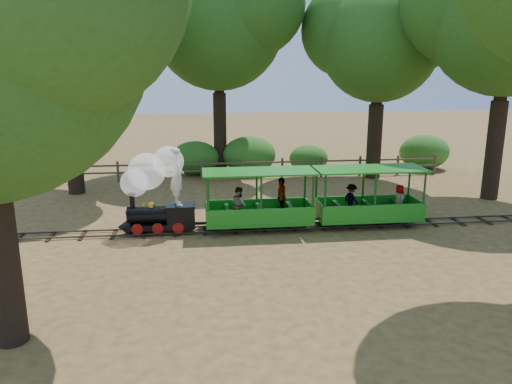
{
  "coord_description": "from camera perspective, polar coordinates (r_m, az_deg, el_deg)",
  "views": [
    {
      "loc": [
        -3.18,
        -16.07,
        5.38
      ],
      "look_at": [
        -1.21,
        0.5,
        1.19
      ],
      "focal_mm": 35.0,
      "sensor_mm": 36.0,
      "label": 1
    }
  ],
  "objects": [
    {
      "name": "fence",
      "position": [
        24.75,
        0.73,
        2.9
      ],
      "size": [
        18.1,
        0.1,
        1.0
      ],
      "color": "brown",
      "rests_on": "ground"
    },
    {
      "name": "locomotive",
      "position": [
        16.61,
        -11.45,
        0.95
      ],
      "size": [
        2.57,
        1.21,
        2.96
      ],
      "color": "black",
      "rests_on": "ground"
    },
    {
      "name": "shrub_mid_w",
      "position": [
        25.89,
        -0.79,
        4.26
      ],
      "size": [
        2.78,
        2.14,
        1.93
      ],
      "primitive_type": "ellipsoid",
      "color": "#2D6B1E",
      "rests_on": "ground"
    },
    {
      "name": "shrub_east",
      "position": [
        28.49,
        18.69,
        4.38
      ],
      "size": [
        2.72,
        2.09,
        1.88
      ],
      "primitive_type": "ellipsoid",
      "color": "#2D6B1E",
      "rests_on": "ground"
    },
    {
      "name": "track",
      "position": [
        17.22,
        4.21,
        -3.92
      ],
      "size": [
        22.0,
        1.0,
        0.1
      ],
      "color": "#3F3D3A",
      "rests_on": "ground"
    },
    {
      "name": "oak_ne",
      "position": [
        25.22,
        13.91,
        16.98
      ],
      "size": [
        7.09,
        6.24,
        9.39
      ],
      "color": "#2D2116",
      "rests_on": "ground"
    },
    {
      "name": "oak_nc",
      "position": [
        25.8,
        -4.45,
        19.41
      ],
      "size": [
        8.14,
        7.16,
        10.72
      ],
      "color": "#2D2116",
      "rests_on": "ground"
    },
    {
      "name": "oak_e",
      "position": [
        22.79,
        26.94,
        18.32
      ],
      "size": [
        7.8,
        6.86,
        10.45
      ],
      "color": "#2D2116",
      "rests_on": "ground"
    },
    {
      "name": "oak_nw",
      "position": [
        22.87,
        -21.37,
        17.86
      ],
      "size": [
        8.31,
        7.32,
        10.24
      ],
      "color": "#2D2116",
      "rests_on": "ground"
    },
    {
      "name": "shrub_mid_e",
      "position": [
        26.44,
        6.03,
        3.83
      ],
      "size": [
        2.05,
        1.58,
        1.42
      ],
      "primitive_type": "ellipsoid",
      "color": "#2D6B1E",
      "rests_on": "ground"
    },
    {
      "name": "ground",
      "position": [
        17.24,
        4.2,
        -4.14
      ],
      "size": [
        90.0,
        90.0,
        0.0
      ],
      "primitive_type": "plane",
      "color": "#A37D46",
      "rests_on": "ground"
    },
    {
      "name": "carriage_front",
      "position": [
        16.83,
        0.42,
        -1.63
      ],
      "size": [
        3.74,
        1.53,
        1.94
      ],
      "color": "#1E891D",
      "rests_on": "track"
    },
    {
      "name": "carriage_rear",
      "position": [
        17.73,
        12.75,
        -1.32
      ],
      "size": [
        3.74,
        1.53,
        1.94
      ],
      "color": "#1E891D",
      "rests_on": "track"
    },
    {
      "name": "shrub_west",
      "position": [
        25.77,
        -6.98,
        3.88
      ],
      "size": [
        2.49,
        1.92,
        1.72
      ],
      "primitive_type": "ellipsoid",
      "color": "#2D6B1E",
      "rests_on": "ground"
    }
  ]
}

